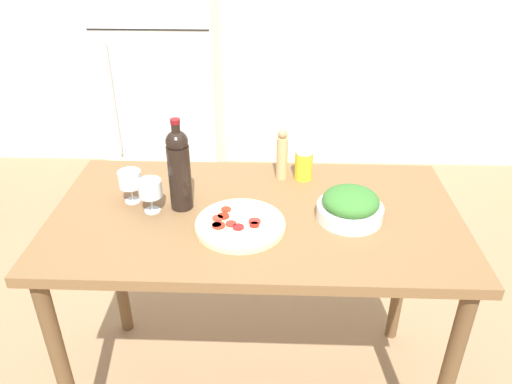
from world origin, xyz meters
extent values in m
cube|color=white|center=(-0.72, 1.91, 0.84)|extent=(0.77, 0.63, 1.68)
cube|color=black|center=(-0.72, 1.59, 1.21)|extent=(0.75, 0.01, 0.01)
cylinder|color=#B2B2B7|center=(-0.99, 1.57, 0.76)|extent=(0.02, 0.02, 0.76)
cube|color=brown|center=(0.00, 0.00, 0.90)|extent=(1.45, 0.78, 0.04)
cylinder|color=brown|center=(-0.66, -0.33, 0.44)|extent=(0.06, 0.06, 0.88)
cylinder|color=brown|center=(-0.66, 0.33, 0.44)|extent=(0.06, 0.06, 0.88)
cylinder|color=brown|center=(0.66, 0.33, 0.44)|extent=(0.06, 0.06, 0.88)
cylinder|color=black|center=(-0.27, 0.03, 1.04)|extent=(0.08, 0.08, 0.24)
sphere|color=black|center=(-0.27, 0.03, 1.18)|extent=(0.08, 0.08, 0.08)
cylinder|color=black|center=(-0.27, 0.03, 1.21)|extent=(0.03, 0.03, 0.07)
cylinder|color=maroon|center=(-0.27, 0.03, 1.25)|extent=(0.03, 0.03, 0.02)
cylinder|color=silver|center=(-0.37, -0.01, 0.92)|extent=(0.06, 0.06, 0.00)
cylinder|color=silver|center=(-0.37, -0.01, 0.95)|extent=(0.01, 0.01, 0.06)
cylinder|color=white|center=(-0.37, -0.01, 1.01)|extent=(0.08, 0.08, 0.06)
cylinder|color=maroon|center=(-0.37, -0.01, 0.99)|extent=(0.07, 0.07, 0.02)
cylinder|color=silver|center=(-0.46, 0.06, 0.92)|extent=(0.06, 0.06, 0.00)
cylinder|color=silver|center=(-0.46, 0.06, 0.95)|extent=(0.01, 0.01, 0.06)
cylinder|color=white|center=(-0.46, 0.06, 1.01)|extent=(0.08, 0.08, 0.06)
cylinder|color=maroon|center=(-0.46, 0.06, 0.99)|extent=(0.07, 0.07, 0.01)
cylinder|color=tan|center=(0.09, 0.26, 1.01)|extent=(0.04, 0.04, 0.17)
sphere|color=tan|center=(0.09, 0.26, 1.11)|extent=(0.04, 0.04, 0.04)
cylinder|color=white|center=(0.33, -0.03, 0.94)|extent=(0.23, 0.23, 0.05)
ellipsoid|color=#38752D|center=(0.33, -0.03, 0.99)|extent=(0.20, 0.20, 0.08)
cylinder|color=beige|center=(-0.05, -0.10, 0.93)|extent=(0.31, 0.31, 0.02)
torus|color=beige|center=(-0.05, -0.10, 0.94)|extent=(0.31, 0.31, 0.02)
cylinder|color=red|center=(-0.13, -0.12, 0.94)|extent=(0.03, 0.03, 0.01)
cylinder|color=red|center=(-0.11, -0.06, 0.94)|extent=(0.04, 0.04, 0.01)
cylinder|color=red|center=(-0.12, -0.12, 0.94)|extent=(0.05, 0.05, 0.01)
cylinder|color=red|center=(-0.08, -0.11, 0.94)|extent=(0.04, 0.04, 0.01)
cylinder|color=red|center=(-0.05, -0.13, 0.94)|extent=(0.04, 0.04, 0.01)
cylinder|color=red|center=(0.00, -0.09, 0.94)|extent=(0.04, 0.04, 0.01)
cylinder|color=red|center=(-0.13, -0.07, 0.94)|extent=(0.04, 0.04, 0.01)
cylinder|color=red|center=(-0.10, -0.02, 0.94)|extent=(0.04, 0.04, 0.01)
cylinder|color=red|center=(0.00, -0.11, 0.94)|extent=(0.03, 0.03, 0.01)
cylinder|color=yellow|center=(0.18, 0.26, 0.98)|extent=(0.07, 0.07, 0.11)
cylinder|color=white|center=(0.18, 0.26, 1.04)|extent=(0.07, 0.07, 0.01)
camera|label=1|loc=(0.06, -1.50, 1.87)|focal=35.00mm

